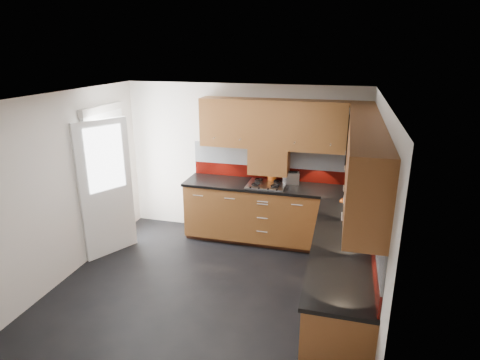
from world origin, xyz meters
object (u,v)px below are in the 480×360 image
(gas_hob, at_px, (266,184))
(utensil_pot, at_px, (272,175))
(toaster, at_px, (291,178))
(food_processor, at_px, (351,194))

(gas_hob, height_order, utensil_pot, utensil_pot)
(utensil_pot, height_order, toaster, utensil_pot)
(utensil_pot, bearing_deg, food_processor, -28.80)
(toaster, xyz_separation_m, food_processor, (0.88, -0.63, 0.05))
(toaster, relative_size, food_processor, 0.89)
(utensil_pot, relative_size, food_processor, 1.57)
(utensil_pot, distance_m, food_processor, 1.34)
(gas_hob, bearing_deg, utensil_pot, 76.96)
(gas_hob, relative_size, toaster, 2.11)
(gas_hob, distance_m, utensil_pot, 0.22)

